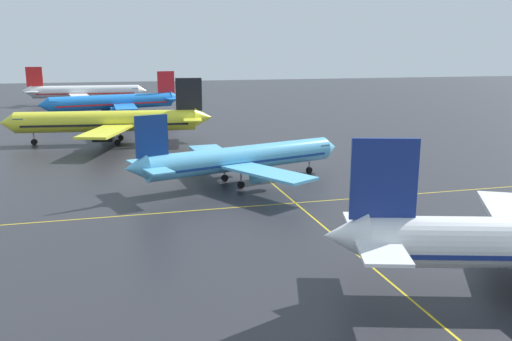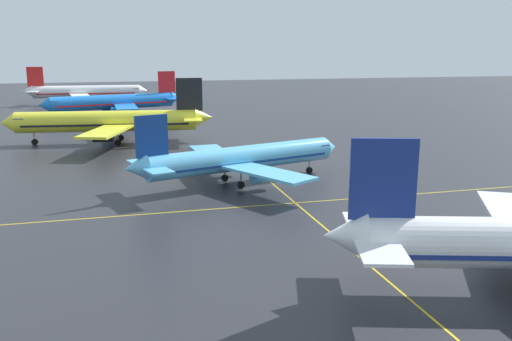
{
  "view_description": "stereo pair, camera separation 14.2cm",
  "coord_description": "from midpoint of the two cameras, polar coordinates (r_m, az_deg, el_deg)",
  "views": [
    {
      "loc": [
        -21.15,
        -22.13,
        18.76
      ],
      "look_at": [
        -3.5,
        44.74,
        3.03
      ],
      "focal_mm": 37.78,
      "sensor_mm": 36.0,
      "label": 1
    },
    {
      "loc": [
        -21.01,
        -22.17,
        18.76
      ],
      "look_at": [
        -3.5,
        44.74,
        3.03
      ],
      "focal_mm": 37.78,
      "sensor_mm": 36.0,
      "label": 2
    }
  ],
  "objects": [
    {
      "name": "airliner_far_left_stand",
      "position": [
        155.44,
        -14.77,
        7.02
      ],
      "size": [
        39.32,
        33.46,
        12.35
      ],
      "color": "blue",
      "rests_on": "ground"
    },
    {
      "name": "airliner_third_row",
      "position": [
        112.28,
        -15.25,
        5.03
      ],
      "size": [
        41.7,
        35.71,
        12.96
      ],
      "color": "yellow",
      "rests_on": "ground"
    },
    {
      "name": "airliner_second_row",
      "position": [
        75.74,
        -1.7,
        1.27
      ],
      "size": [
        33.42,
        28.53,
        10.59
      ],
      "color": "#5BB7E5",
      "rests_on": "ground"
    },
    {
      "name": "airliner_far_right_stand",
      "position": [
        193.17,
        -17.71,
        7.94
      ],
      "size": [
        41.17,
        35.41,
        12.79
      ],
      "color": "white",
      "rests_on": "ground"
    },
    {
      "name": "taxiway_markings",
      "position": [
        49.4,
        11.89,
        -9.79
      ],
      "size": [
        156.26,
        89.76,
        0.01
      ],
      "color": "yellow",
      "rests_on": "ground"
    }
  ]
}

